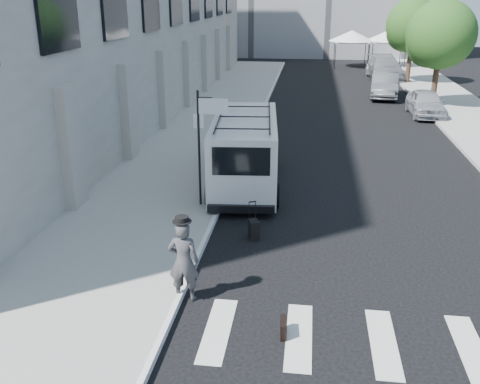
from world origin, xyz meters
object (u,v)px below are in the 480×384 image
(cargo_van, at_px, (245,150))
(parked_car_b, at_px, (385,85))
(businessman, at_px, (184,261))
(suitcase, at_px, (254,229))
(parked_car_a, at_px, (426,103))
(parked_car_c, at_px, (385,68))
(briefcase, at_px, (283,328))

(cargo_van, bearing_deg, parked_car_b, 64.19)
(businessman, distance_m, suitcase, 3.49)
(businessman, xyz_separation_m, suitcase, (1.15, 3.23, -0.64))
(parked_car_a, distance_m, parked_car_b, 5.58)
(businessman, xyz_separation_m, parked_car_a, (8.70, 19.91, -0.21))
(suitcase, bearing_deg, parked_car_a, 43.64)
(cargo_van, bearing_deg, businessman, -97.73)
(suitcase, distance_m, parked_car_b, 22.86)
(cargo_van, height_order, parked_car_a, cargo_van)
(suitcase, height_order, parked_car_a, parked_car_a)
(cargo_van, distance_m, parked_car_c, 26.74)
(parked_car_b, distance_m, parked_car_c, 7.94)
(briefcase, bearing_deg, parked_car_b, 74.75)
(parked_car_b, bearing_deg, businessman, -99.02)
(suitcase, bearing_deg, briefcase, -98.33)
(parked_car_b, bearing_deg, parked_car_c, 90.06)
(suitcase, xyz_separation_m, parked_car_c, (6.95, 29.93, 0.58))
(suitcase, xyz_separation_m, parked_car_a, (7.55, 16.67, 0.43))
(cargo_van, bearing_deg, parked_car_a, 51.17)
(briefcase, xyz_separation_m, parked_car_c, (5.91, 34.19, 0.68))
(briefcase, relative_size, parked_car_b, 0.10)
(suitcase, height_order, parked_car_b, parked_car_b)
(businessman, relative_size, parked_car_a, 0.45)
(suitcase, height_order, parked_car_c, parked_car_c)
(parked_car_a, xyz_separation_m, parked_car_b, (-1.53, 5.37, 0.06))
(parked_car_c, bearing_deg, cargo_van, -109.50)
(suitcase, distance_m, parked_car_a, 18.31)
(parked_car_a, bearing_deg, parked_car_c, 92.17)
(briefcase, xyz_separation_m, parked_car_a, (6.51, 20.94, 0.53))
(parked_car_a, relative_size, parked_car_c, 0.70)
(briefcase, relative_size, parked_car_c, 0.07)
(suitcase, relative_size, parked_car_c, 0.17)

